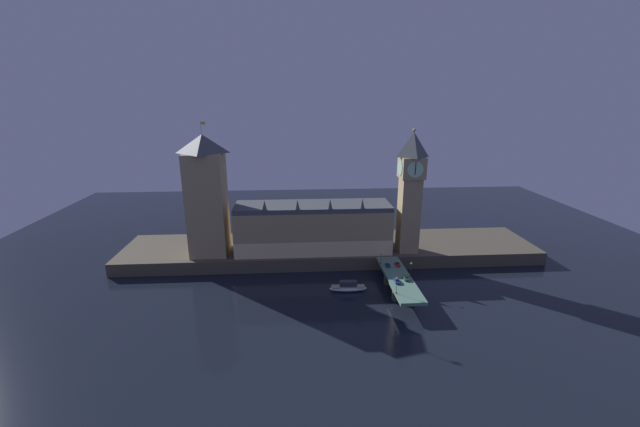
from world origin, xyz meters
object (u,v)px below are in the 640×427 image
object	(u,v)px
car_southbound_lead	(406,278)
street_lamp_near	(397,283)
car_southbound_trail	(398,264)
boat_upstream	(348,287)
street_lamp_mid	(411,268)
street_lamp_far	(381,256)
car_northbound_lead	(388,265)
victoria_tower	(207,196)
car_northbound_trail	(397,281)
clock_tower	(410,189)

from	to	relation	value
car_southbound_lead	street_lamp_near	distance (m)	14.62
car_southbound_trail	boat_upstream	world-z (taller)	car_southbound_trail
street_lamp_mid	street_lamp_far	size ratio (longest dim) A/B	1.07
car_northbound_lead	street_lamp_far	size ratio (longest dim) A/B	0.63
victoria_tower	street_lamp_far	size ratio (longest dim) A/B	10.40
car_northbound_lead	victoria_tower	bearing A→B (deg)	164.58
car_northbound_lead	boat_upstream	size ratio (longest dim) A/B	0.24
car_northbound_lead	car_southbound_lead	size ratio (longest dim) A/B	0.95
victoria_tower	car_northbound_trail	xyz separation A→B (m)	(86.51, -40.55, -29.08)
boat_upstream	clock_tower	bearing A→B (deg)	40.54
car_northbound_trail	car_northbound_lead	bearing A→B (deg)	90.00
car_northbound_trail	boat_upstream	bearing A→B (deg)	160.84
car_northbound_trail	street_lamp_near	distance (m)	10.71
clock_tower	street_lamp_far	xyz separation A→B (m)	(-17.19, -16.65, -28.65)
victoria_tower	street_lamp_mid	size ratio (longest dim) A/B	9.67
victoria_tower	car_southbound_lead	world-z (taller)	victoria_tower
victoria_tower	street_lamp_near	bearing A→B (deg)	-30.94
boat_upstream	car_northbound_lead	bearing A→B (deg)	25.92
car_southbound_lead	car_southbound_trail	xyz separation A→B (m)	(-0.00, 14.73, -0.04)
clock_tower	car_southbound_trail	size ratio (longest dim) A/B	15.41
street_lamp_far	car_northbound_trail	bearing A→B (deg)	-82.05
car_southbound_trail	street_lamp_far	bearing A→B (deg)	160.17
car_southbound_lead	car_northbound_lead	bearing A→B (deg)	108.23
street_lamp_far	street_lamp_mid	bearing A→B (deg)	-55.15
victoria_tower	street_lamp_mid	bearing A→B (deg)	-20.68
street_lamp_far	boat_upstream	bearing A→B (deg)	-143.41
car_northbound_lead	car_southbound_lead	xyz separation A→B (m)	(4.72, -14.35, 0.13)
car_southbound_lead	boat_upstream	xyz separation A→B (m)	(-24.76, 4.61, -6.02)
clock_tower	car_southbound_lead	distance (m)	47.67
street_lamp_near	boat_upstream	world-z (taller)	street_lamp_near
car_northbound_lead	street_lamp_far	world-z (taller)	street_lamp_far
street_lamp_mid	car_southbound_lead	bearing A→B (deg)	-135.51
clock_tower	car_northbound_lead	size ratio (longest dim) A/B	15.54
car_southbound_lead	boat_upstream	world-z (taller)	car_southbound_lead
street_lamp_mid	boat_upstream	xyz separation A→B (m)	(-27.52, 1.90, -9.55)
victoria_tower	car_southbound_lead	distance (m)	103.08
car_northbound_trail	street_lamp_mid	bearing A→B (deg)	34.08
car_southbound_lead	street_lamp_mid	distance (m)	5.24
street_lamp_near	street_lamp_mid	world-z (taller)	street_lamp_near
clock_tower	car_southbound_trail	xyz separation A→B (m)	(-9.70, -19.35, -31.92)
clock_tower	car_northbound_trail	xyz separation A→B (m)	(-14.43, -36.44, -31.93)
car_northbound_trail	street_lamp_far	xyz separation A→B (m)	(-2.76, 19.79, 3.28)
car_southbound_trail	street_lamp_mid	size ratio (longest dim) A/B	0.59
street_lamp_near	car_northbound_trail	bearing A→B (deg)	74.03
car_southbound_trail	street_lamp_mid	xyz separation A→B (m)	(2.76, -12.02, 3.56)
car_southbound_lead	boat_upstream	bearing A→B (deg)	169.46
street_lamp_far	car_northbound_lead	bearing A→B (deg)	-48.17
car_southbound_lead	car_southbound_trail	distance (m)	14.73
clock_tower	street_lamp_mid	bearing A→B (deg)	-102.47
car_northbound_trail	street_lamp_far	distance (m)	20.24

